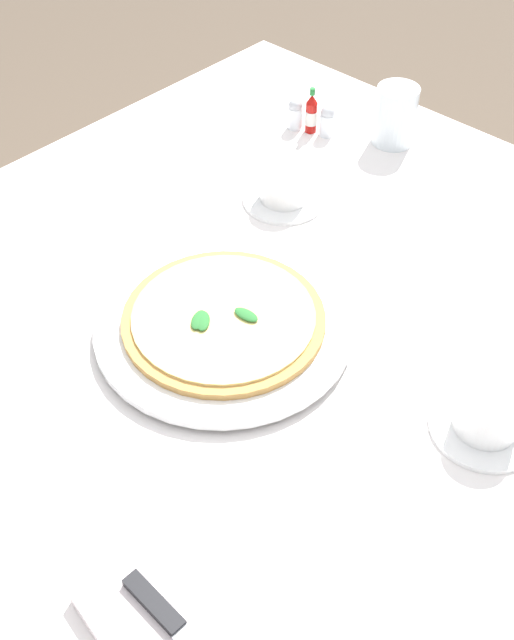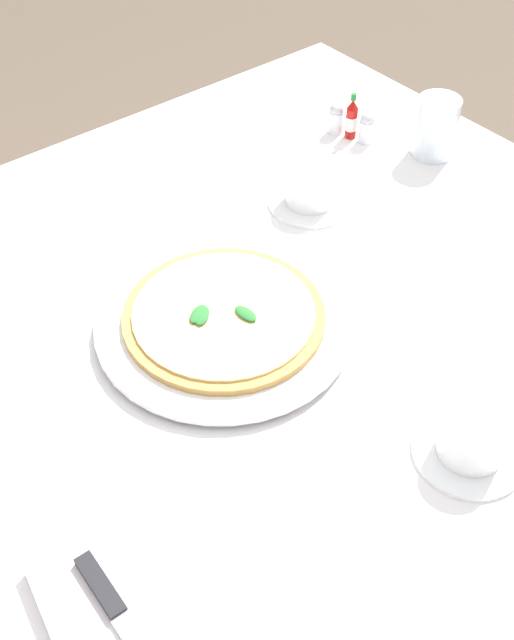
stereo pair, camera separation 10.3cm
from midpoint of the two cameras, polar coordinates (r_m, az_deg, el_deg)
The scene contains 11 objects.
ground_plane at distance 1.67m, azimuth -0.29°, elevation -19.32°, with size 8.00×8.00×0.00m, color brown.
dining_table at distance 1.14m, azimuth -0.41°, elevation -5.26°, with size 1.21×1.21×0.76m.
pizza_plate at distance 1.04m, azimuth -5.24°, elevation -0.56°, with size 0.34×0.34×0.02m.
pizza at distance 1.03m, azimuth -5.29°, elevation -0.03°, with size 0.27×0.27×0.02m.
coffee_cup_right_edge at distance 0.94m, azimuth 13.36°, elevation -6.63°, with size 0.13×0.13×0.07m.
coffee_cup_center_back at distance 1.25m, azimuth -0.41°, elevation 9.51°, with size 0.13×0.13×0.06m.
water_glass_far_left at distance 1.40m, azimuth 7.76°, elevation 14.11°, with size 0.07×0.07×0.10m.
dinner_knife at distance 0.79m, azimuth -8.94°, elevation -22.03°, with size 0.20×0.03×0.01m.
hot_sauce_bottle at distance 1.42m, azimuth 1.79°, elevation 14.52°, with size 0.02×0.02×0.08m.
salt_shaker at distance 1.42m, azimuth 2.93°, elevation 13.96°, with size 0.03×0.03×0.06m.
pepper_shaker at distance 1.44m, azimuth 0.65°, elevation 14.45°, with size 0.03×0.03×0.06m.
Camera 1 is at (0.47, -0.57, 1.50)m, focal length 44.48 mm.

